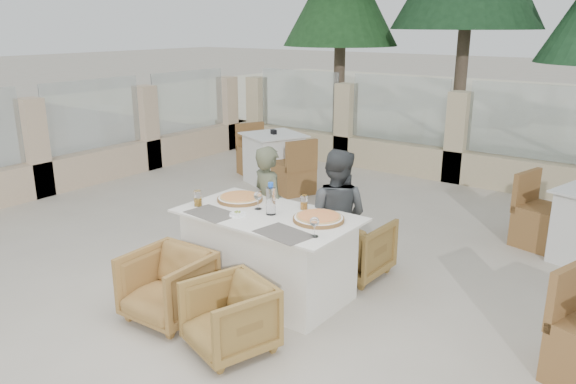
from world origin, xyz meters
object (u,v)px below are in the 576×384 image
Objects in this scene: pizza_left at (240,198)px; water_bottle at (271,199)px; beer_glass_right at (304,202)px; diner_left at (269,208)px; bg_table_a at (274,159)px; pizza_right at (319,218)px; wine_glass_centre at (258,199)px; armchair_far_right at (355,246)px; dining_table at (268,254)px; wine_glass_corner at (315,226)px; beer_glass_left at (198,198)px; armchair_near_right at (229,317)px; armchair_far_left at (263,232)px; diner_right at (336,217)px; olive_dish at (238,213)px; armchair_near_left at (168,286)px.

water_bottle reaches higher than pizza_left.
beer_glass_right is 0.61m from diner_left.
pizza_right is at bearing -22.63° from bg_table_a.
diner_left is 3.13m from bg_table_a.
pizza_left is at bearing -33.72° from bg_table_a.
wine_glass_centre is 1.12m from armchair_far_right.
dining_table is 0.83m from wine_glass_corner.
beer_glass_left reaches higher than bg_table_a.
wine_glass_corner is 1.24m from diner_left.
bg_table_a is at bearing 116.69° from beer_glass_left.
beer_glass_right is 0.22× the size of armchair_near_right.
bg_table_a is (-2.43, 2.66, -0.45)m from beer_glass_right.
armchair_far_left is 1.16× the size of armchair_far_right.
bg_table_a is at bearing 142.03° from armchair_near_right.
armchair_far_left is 0.88m from diner_right.
diner_left is at bearing 66.22° from beer_glass_left.
beer_glass_left is 0.20× the size of armchair_far_left.
armchair_far_right is (0.24, 0.53, -0.55)m from beer_glass_right.
diner_left is at bearing 26.35° from armchair_far_right.
pizza_right is 0.59× the size of armchair_far_left.
armchair_far_left is at bearing 125.30° from wine_glass_centre.
pizza_right is at bearing 5.99° from wine_glass_centre.
wine_glass_corner is 0.11× the size of bg_table_a.
dining_table is 0.83m from beer_glass_left.
armchair_far_right reaches higher than armchair_near_right.
wine_glass_centre is 0.15× the size of diner_left.
armchair_near_right is (-0.29, -0.69, -0.59)m from wine_glass_corner.
diner_left reaches higher than armchair_near_right.
dining_table is 3.71× the size of pizza_left.
pizza_left is 0.44m from olive_dish.
beer_glass_left reaches higher than armchair_near_left.
dining_table reaches higher than armchair_near_left.
armchair_near_left is (-0.57, -1.15, -0.54)m from beer_glass_right.
armchair_far_left is (-1.12, 0.72, -0.53)m from wine_glass_corner.
olive_dish is 0.71m from diner_left.
olive_dish is 0.15× the size of armchair_far_left.
beer_glass_left is 0.98m from beer_glass_right.
armchair_far_right is 0.49× the size of diner_right.
diner_right is 0.79× the size of bg_table_a.
armchair_far_right is (0.90, 0.32, -0.05)m from armchair_far_left.
armchair_far_left is (-0.32, 0.46, -0.53)m from wine_glass_centre.
pizza_right is 0.35× the size of diner_left.
beer_glass_right is (-0.28, 0.18, 0.04)m from pizza_right.
diner_left is (-0.54, 0.17, -0.21)m from beer_glass_right.
wine_glass_centre and wine_glass_corner have the same top height.
pizza_left is at bearing 91.32° from armchair_near_left.
diner_left reaches higher than wine_glass_centre.
armchair_near_left is (0.27, -0.65, -0.55)m from beer_glass_left.
armchair_near_left reaches higher than armchair_far_right.
olive_dish is 0.09× the size of diner_left.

